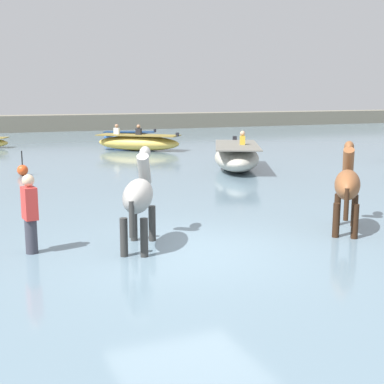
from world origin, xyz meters
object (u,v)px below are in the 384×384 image
object	(u,v)px
boat_near_starboard	(237,157)
channel_buoy	(23,170)
person_wading_mid	(30,220)
boat_mid_channel	(138,143)
horse_trailing_chestnut	(347,186)
boat_distant_east	(130,137)
horse_lead_grey	(139,198)

from	to	relation	value
boat_near_starboard	channel_buoy	bearing A→B (deg)	167.74
channel_buoy	person_wading_mid	bearing A→B (deg)	-95.08
boat_mid_channel	channel_buoy	bearing A→B (deg)	-134.17
horse_trailing_chestnut	boat_distant_east	distance (m)	20.53
channel_buoy	boat_distant_east	bearing A→B (deg)	56.93
boat_near_starboard	person_wading_mid	xyz separation A→B (m)	(-7.90, -7.57, 0.13)
boat_mid_channel	horse_trailing_chestnut	bearing A→B (deg)	-93.26
boat_mid_channel	boat_distant_east	distance (m)	4.49
horse_lead_grey	boat_distant_east	size ratio (longest dim) A/B	0.64
boat_mid_channel	boat_near_starboard	bearing A→B (deg)	-81.12
boat_distant_east	person_wading_mid	size ratio (longest dim) A/B	1.89
person_wading_mid	channel_buoy	xyz separation A→B (m)	(0.81, 9.11, -0.39)
boat_mid_channel	person_wading_mid	distance (m)	16.60
horse_trailing_chestnut	horse_lead_grey	bearing A→B (deg)	172.89
horse_trailing_chestnut	channel_buoy	size ratio (longest dim) A/B	2.44
horse_lead_grey	channel_buoy	world-z (taller)	horse_lead_grey
boat_near_starboard	horse_trailing_chestnut	bearing A→B (deg)	-104.01
person_wading_mid	channel_buoy	size ratio (longest dim) A/B	2.01
boat_mid_channel	boat_distant_east	bearing A→B (deg)	78.24
horse_lead_grey	boat_mid_channel	size ratio (longest dim) A/B	0.50
boat_near_starboard	boat_distant_east	bearing A→B (deg)	91.32
person_wading_mid	channel_buoy	world-z (taller)	person_wading_mid
horse_trailing_chestnut	channel_buoy	xyz separation A→B (m)	(-4.99, 9.97, -0.69)
boat_distant_east	horse_trailing_chestnut	bearing A→B (deg)	-95.11
boat_distant_east	person_wading_mid	xyz separation A→B (m)	(-7.62, -19.58, 0.27)
horse_lead_grey	horse_trailing_chestnut	bearing A→B (deg)	-7.11
horse_trailing_chestnut	person_wading_mid	distance (m)	5.87
horse_lead_grey	channel_buoy	size ratio (longest dim) A/B	2.44
horse_lead_grey	channel_buoy	xyz separation A→B (m)	(-0.96, 9.47, -0.69)
horse_trailing_chestnut	boat_mid_channel	distance (m)	16.08
horse_trailing_chestnut	person_wading_mid	xyz separation A→B (m)	(-5.80, 0.86, -0.30)
horse_lead_grey	person_wading_mid	size ratio (longest dim) A/B	1.21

